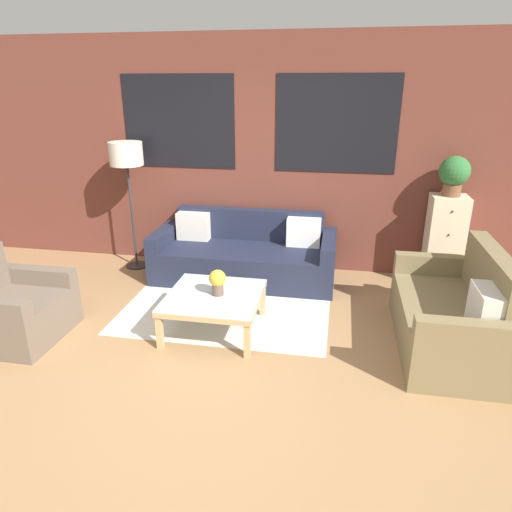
{
  "coord_description": "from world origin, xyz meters",
  "views": [
    {
      "loc": [
        1.02,
        -3.12,
        2.24
      ],
      "look_at": [
        0.22,
        1.26,
        0.55
      ],
      "focal_mm": 32.0,
      "sensor_mm": 36.0,
      "label": 1
    }
  ],
  "objects_px": {
    "armchair_corner": "(13,310)",
    "potted_plant": "(454,174)",
    "floor_lamp": "(126,159)",
    "flower_vase": "(218,281)",
    "coffee_table": "(214,300)",
    "couch_dark": "(245,256)",
    "settee_vintage": "(453,316)",
    "drawer_cabinet": "(444,241)"
  },
  "relations": [
    {
      "from": "armchair_corner",
      "to": "potted_plant",
      "type": "distance_m",
      "value": 4.71
    },
    {
      "from": "floor_lamp",
      "to": "flower_vase",
      "type": "distance_m",
      "value": 2.23
    },
    {
      "from": "floor_lamp",
      "to": "flower_vase",
      "type": "height_order",
      "value": "floor_lamp"
    },
    {
      "from": "coffee_table",
      "to": "floor_lamp",
      "type": "height_order",
      "value": "floor_lamp"
    },
    {
      "from": "couch_dark",
      "to": "coffee_table",
      "type": "xyz_separation_m",
      "value": [
        -0.02,
        -1.33,
        0.05
      ]
    },
    {
      "from": "armchair_corner",
      "to": "flower_vase",
      "type": "distance_m",
      "value": 1.91
    },
    {
      "from": "settee_vintage",
      "to": "potted_plant",
      "type": "relative_size",
      "value": 3.48
    },
    {
      "from": "settee_vintage",
      "to": "potted_plant",
      "type": "bearing_deg",
      "value": 83.46
    },
    {
      "from": "settee_vintage",
      "to": "armchair_corner",
      "type": "height_order",
      "value": "settee_vintage"
    },
    {
      "from": "couch_dark",
      "to": "floor_lamp",
      "type": "xyz_separation_m",
      "value": [
        -1.47,
        0.09,
        1.11
      ]
    },
    {
      "from": "drawer_cabinet",
      "to": "flower_vase",
      "type": "distance_m",
      "value": 2.77
    },
    {
      "from": "couch_dark",
      "to": "flower_vase",
      "type": "xyz_separation_m",
      "value": [
        0.02,
        -1.33,
        0.25
      ]
    },
    {
      "from": "drawer_cabinet",
      "to": "potted_plant",
      "type": "bearing_deg",
      "value": 90.0
    },
    {
      "from": "potted_plant",
      "to": "drawer_cabinet",
      "type": "bearing_deg",
      "value": -90.0
    },
    {
      "from": "armchair_corner",
      "to": "coffee_table",
      "type": "xyz_separation_m",
      "value": [
        1.81,
        0.44,
        0.05
      ]
    },
    {
      "from": "couch_dark",
      "to": "drawer_cabinet",
      "type": "bearing_deg",
      "value": 5.78
    },
    {
      "from": "armchair_corner",
      "to": "drawer_cabinet",
      "type": "relative_size",
      "value": 0.79
    },
    {
      "from": "armchair_corner",
      "to": "coffee_table",
      "type": "distance_m",
      "value": 1.86
    },
    {
      "from": "potted_plant",
      "to": "settee_vintage",
      "type": "bearing_deg",
      "value": -96.54
    },
    {
      "from": "potted_plant",
      "to": "floor_lamp",
      "type": "bearing_deg",
      "value": -177.85
    },
    {
      "from": "couch_dark",
      "to": "potted_plant",
      "type": "height_order",
      "value": "potted_plant"
    },
    {
      "from": "couch_dark",
      "to": "floor_lamp",
      "type": "bearing_deg",
      "value": 176.41
    },
    {
      "from": "couch_dark",
      "to": "armchair_corner",
      "type": "relative_size",
      "value": 2.57
    },
    {
      "from": "floor_lamp",
      "to": "flower_vase",
      "type": "xyz_separation_m",
      "value": [
        1.48,
        -1.42,
        -0.86
      ]
    },
    {
      "from": "coffee_table",
      "to": "flower_vase",
      "type": "distance_m",
      "value": 0.2
    },
    {
      "from": "settee_vintage",
      "to": "coffee_table",
      "type": "distance_m",
      "value": 2.16
    },
    {
      "from": "potted_plant",
      "to": "couch_dark",
      "type": "bearing_deg",
      "value": -174.22
    },
    {
      "from": "armchair_corner",
      "to": "flower_vase",
      "type": "relative_size",
      "value": 3.38
    },
    {
      "from": "settee_vintage",
      "to": "coffee_table",
      "type": "xyz_separation_m",
      "value": [
        -2.16,
        -0.09,
        0.02
      ]
    },
    {
      "from": "armchair_corner",
      "to": "flower_vase",
      "type": "height_order",
      "value": "armchair_corner"
    },
    {
      "from": "couch_dark",
      "to": "potted_plant",
      "type": "relative_size",
      "value": 4.88
    },
    {
      "from": "coffee_table",
      "to": "floor_lamp",
      "type": "relative_size",
      "value": 0.55
    },
    {
      "from": "coffee_table",
      "to": "flower_vase",
      "type": "height_order",
      "value": "flower_vase"
    },
    {
      "from": "couch_dark",
      "to": "armchair_corner",
      "type": "xyz_separation_m",
      "value": [
        -1.83,
        -1.77,
        0.0
      ]
    },
    {
      "from": "armchair_corner",
      "to": "potted_plant",
      "type": "height_order",
      "value": "potted_plant"
    },
    {
      "from": "coffee_table",
      "to": "armchair_corner",
      "type": "bearing_deg",
      "value": -166.33
    },
    {
      "from": "floor_lamp",
      "to": "potted_plant",
      "type": "xyz_separation_m",
      "value": [
        3.77,
        0.14,
        -0.07
      ]
    },
    {
      "from": "couch_dark",
      "to": "flower_vase",
      "type": "height_order",
      "value": "couch_dark"
    },
    {
      "from": "armchair_corner",
      "to": "floor_lamp",
      "type": "distance_m",
      "value": 2.2
    },
    {
      "from": "settee_vintage",
      "to": "drawer_cabinet",
      "type": "relative_size",
      "value": 1.45
    },
    {
      "from": "armchair_corner",
      "to": "potted_plant",
      "type": "xyz_separation_m",
      "value": [
        4.13,
        2.0,
        1.04
      ]
    },
    {
      "from": "couch_dark",
      "to": "settee_vintage",
      "type": "bearing_deg",
      "value": -30.01
    }
  ]
}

